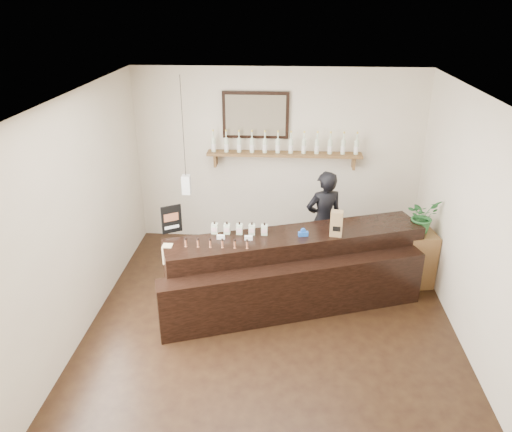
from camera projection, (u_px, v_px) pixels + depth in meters
The scene contains 10 objects.
ground at pixel (271, 326), 6.19m from camera, with size 5.00×5.00×0.00m, color black.
room_shell at pixel (273, 199), 5.50m from camera, with size 5.00×5.00×5.00m.
back_wall_decor at pixel (268, 138), 7.65m from camera, with size 2.66×0.96×1.69m.
counter at pixel (295, 272), 6.52m from camera, with size 3.41×1.98×1.11m.
promo_sign at pixel (172, 219), 6.38m from camera, with size 0.24×0.15×0.37m.
paper_bag at pixel (336, 223), 6.30m from camera, with size 0.17×0.14×0.34m.
tape_dispenser at pixel (303, 233), 6.34m from camera, with size 0.13×0.07×0.11m.
side_cabinet at pixel (416, 256), 7.02m from camera, with size 0.47×0.60×0.79m.
potted_plant at pixel (422, 216), 6.76m from camera, with size 0.42×0.37×0.47m, color #2A6A32.
shopkeeper at pixel (324, 214), 7.21m from camera, with size 0.62×0.41×1.71m, color black.
Camera 1 is at (0.14, -5.09, 3.78)m, focal length 35.00 mm.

